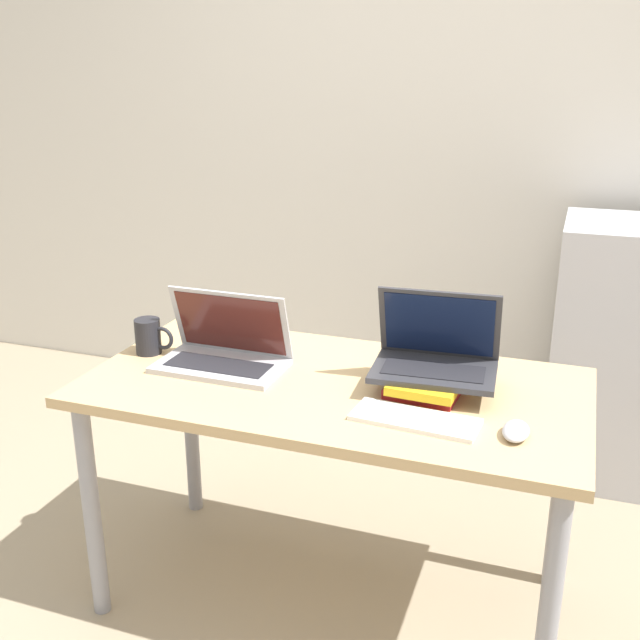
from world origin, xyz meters
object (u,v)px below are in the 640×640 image
Objects in this scene: book_stack at (429,381)px; mouse at (516,431)px; laptop_left at (224,351)px; mug at (149,336)px; laptop_on_books at (436,355)px; mini_fridge at (618,352)px; wireless_keyboard at (415,419)px.

book_stack is 0.32m from mouse.
laptop_left reaches higher than mug.
book_stack is 0.80× the size of laptop_on_books.
laptop_on_books is (0.01, 0.02, 0.07)m from book_stack.
laptop_left is 1.08× the size of laptop_on_books.
laptop_left is 1.60m from mini_fridge.
wireless_keyboard is at bearing -12.02° from mug.
mug is at bearing -179.17° from book_stack.
laptop_left reaches higher than book_stack.
laptop_left is 0.63m from wireless_keyboard.
wireless_keyboard is 1.39m from mini_fridge.
wireless_keyboard is (0.01, -0.20, -0.02)m from book_stack.
laptop_on_books is 0.34× the size of mini_fridge.
mug is (-0.86, -0.01, 0.03)m from book_stack.
mouse is 1.32m from mini_fridge.
mug reaches higher than book_stack.
mug is at bearing -142.13° from mini_fridge.
mouse is at bearing -41.93° from laptop_on_books.
laptop_left reaches higher than mouse.
laptop_left is 0.26m from mug.
mini_fridge reaches higher than laptop_left.
laptop_left is 0.87m from mouse.
mini_fridge is at bearing 77.45° from mouse.
mini_fridge is (0.28, 1.27, -0.23)m from mouse.
laptop_left is at bearing -135.90° from mini_fridge.
wireless_keyboard is 0.24m from mouse.
laptop_on_books is at bearing -116.40° from mini_fridge.
wireless_keyboard is 2.57× the size of mug.
book_stack is at bearing 92.27° from wireless_keyboard.
mouse is (0.25, -0.19, -0.01)m from book_stack.
laptop_left is 2.95× the size of mug.
laptop_left is at bearing 168.97° from mouse.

